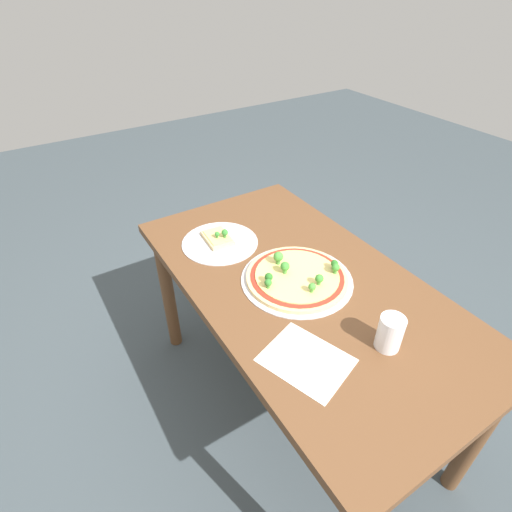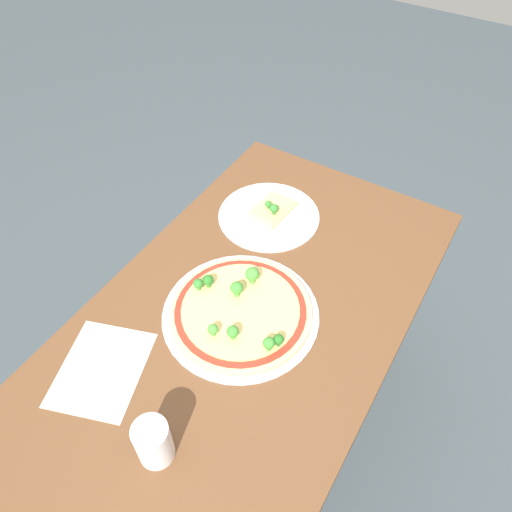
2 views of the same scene
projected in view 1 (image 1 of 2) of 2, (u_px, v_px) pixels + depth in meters
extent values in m
plane|color=#3D474C|center=(291.00, 401.00, 1.82)|extent=(8.00, 8.00, 0.00)
cube|color=brown|center=(301.00, 286.00, 1.41)|extent=(1.34, 0.73, 0.04)
cylinder|color=brown|center=(168.00, 293.00, 1.91)|extent=(0.06, 0.06, 0.68)
cylinder|color=brown|center=(273.00, 253.00, 2.17)|extent=(0.06, 0.06, 0.68)
cylinder|color=brown|center=(477.00, 436.00, 1.34)|extent=(0.06, 0.06, 0.68)
cylinder|color=silver|center=(297.00, 279.00, 1.40)|extent=(0.39, 0.39, 0.00)
cylinder|color=#E5C17F|center=(297.00, 277.00, 1.40)|extent=(0.36, 0.36, 0.01)
cylinder|color=#A82D1E|center=(297.00, 276.00, 1.39)|extent=(0.33, 0.33, 0.00)
cylinder|color=#EACC75|center=(297.00, 275.00, 1.39)|extent=(0.29, 0.29, 0.00)
sphere|color=#479338|center=(312.00, 287.00, 1.31)|extent=(0.03, 0.03, 0.03)
cylinder|color=#51973E|center=(312.00, 290.00, 1.32)|extent=(0.01, 0.01, 0.01)
sphere|color=#337A2D|center=(268.00, 283.00, 1.32)|extent=(0.03, 0.03, 0.03)
cylinder|color=#3F8136|center=(268.00, 286.00, 1.33)|extent=(0.01, 0.01, 0.01)
sphere|color=#3D8933|center=(336.00, 267.00, 1.38)|extent=(0.03, 0.03, 0.03)
cylinder|color=#488E3A|center=(335.00, 271.00, 1.40)|extent=(0.01, 0.01, 0.01)
sphere|color=#286B23|center=(335.00, 263.00, 1.41)|extent=(0.03, 0.03, 0.03)
cylinder|color=#37742D|center=(334.00, 267.00, 1.42)|extent=(0.01, 0.01, 0.01)
sphere|color=#479338|center=(278.00, 256.00, 1.42)|extent=(0.04, 0.04, 0.04)
cylinder|color=#51973E|center=(278.00, 262.00, 1.44)|extent=(0.02, 0.02, 0.02)
sphere|color=#286B23|center=(269.00, 277.00, 1.34)|extent=(0.03, 0.03, 0.03)
cylinder|color=#37742D|center=(269.00, 281.00, 1.35)|extent=(0.01, 0.01, 0.01)
sphere|color=#3D8933|center=(319.00, 278.00, 1.34)|extent=(0.03, 0.03, 0.03)
cylinder|color=#488E3A|center=(319.00, 283.00, 1.35)|extent=(0.01, 0.01, 0.01)
sphere|color=#3D8933|center=(285.00, 266.00, 1.38)|extent=(0.03, 0.03, 0.03)
cylinder|color=#488E3A|center=(285.00, 271.00, 1.40)|extent=(0.01, 0.01, 0.01)
cylinder|color=silver|center=(220.00, 243.00, 1.59)|extent=(0.30, 0.30, 0.00)
cube|color=#E5C17F|center=(218.00, 238.00, 1.60)|extent=(0.14, 0.10, 0.02)
cube|color=#EACC75|center=(217.00, 236.00, 1.59)|extent=(0.12, 0.09, 0.00)
sphere|color=#337A2D|center=(225.00, 232.00, 1.57)|extent=(0.03, 0.03, 0.03)
cylinder|color=#3F8136|center=(225.00, 236.00, 1.58)|extent=(0.01, 0.01, 0.01)
sphere|color=#337A2D|center=(217.00, 234.00, 1.57)|extent=(0.02, 0.02, 0.02)
cylinder|color=#3F8136|center=(217.00, 237.00, 1.57)|extent=(0.01, 0.01, 0.01)
cylinder|color=white|center=(390.00, 333.00, 1.13)|extent=(0.07, 0.07, 0.11)
cube|color=silver|center=(306.00, 360.00, 1.12)|extent=(0.28, 0.25, 0.00)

